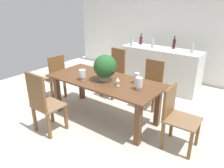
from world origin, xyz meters
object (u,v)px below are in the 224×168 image
flower_centerpiece (105,67)px  wine_bottle_dark (132,42)px  crystal_vase_right (82,74)px  wine_glass (118,80)px  chair_near_left (43,101)px  chair_far_left (115,71)px  dining_table (104,86)px  wine_bottle_tall (174,44)px  wine_bottle_amber (141,40)px  chair_far_right (152,81)px  wine_bottle_clear (153,43)px  kitchen_counter (160,68)px  chair_head_end (55,76)px  wine_bottle_green (192,48)px  chair_foot_end (176,114)px  crystal_vase_left (139,83)px  crystal_vase_center_near (137,77)px

flower_centerpiece → wine_bottle_dark: (-0.61, 1.84, 0.08)m
crystal_vase_right → wine_glass: (0.64, 0.16, -0.01)m
chair_near_left → chair_far_left: size_ratio=0.99×
dining_table → wine_bottle_dark: bearing=107.3°
flower_centerpiece → wine_bottle_tall: 2.21m
crystal_vase_right → wine_bottle_dark: size_ratio=0.75×
wine_glass → crystal_vase_right: bearing=-166.3°
wine_glass → wine_bottle_dark: 2.13m
flower_centerpiece → wine_bottle_amber: bearing=103.9°
chair_far_right → crystal_vase_right: bearing=-123.3°
wine_glass → wine_bottle_clear: size_ratio=0.51×
wine_glass → wine_bottle_dark: size_ratio=0.59×
chair_far_right → kitchen_counter: 1.07m
chair_head_end → wine_bottle_green: (2.24, 1.98, 0.55)m
chair_foot_end → flower_centerpiece: size_ratio=2.05×
chair_near_left → wine_bottle_dark: (-0.10, 2.79, 0.50)m
chair_far_left → wine_glass: (0.82, -1.07, 0.29)m
crystal_vase_left → wine_bottle_dark: size_ratio=0.79×
dining_table → flower_centerpiece: 0.38m
crystal_vase_left → wine_bottle_tall: bearing=98.3°
kitchen_counter → wine_bottle_tall: bearing=35.8°
crystal_vase_left → wine_bottle_amber: bearing=119.2°
chair_far_left → crystal_vase_center_near: (1.01, -0.78, 0.29)m
crystal_vase_left → wine_bottle_tall: wine_bottle_tall is taller
chair_far_left → crystal_vase_right: 1.27m
chair_near_left → wine_bottle_tall: bearing=-105.0°
wine_bottle_green → chair_far_right: bearing=-112.3°
dining_table → crystal_vase_left: (0.72, -0.02, 0.25)m
chair_near_left → wine_bottle_tall: size_ratio=3.53×
wine_bottle_tall → wine_bottle_green: bearing=-21.1°
chair_head_end → wine_bottle_green: bearing=136.3°
wine_bottle_tall → wine_bottle_green: wine_bottle_tall is taller
chair_far_right → wine_glass: bearing=-97.2°
chair_foot_end → dining_table: bearing=88.4°
dining_table → wine_bottle_dark: wine_bottle_dark is taller
crystal_vase_right → kitchen_counter: kitchen_counter is taller
chair_far_right → crystal_vase_right: 1.46m
dining_table → wine_glass: size_ratio=14.04×
wine_bottle_green → crystal_vase_center_near: bearing=-100.6°
crystal_vase_right → wine_bottle_tall: wine_bottle_tall is taller
crystal_vase_center_near → wine_bottle_tall: bearing=94.4°
wine_bottle_amber → chair_near_left: bearing=-89.5°
crystal_vase_right → wine_glass: 0.66m
wine_glass → wine_bottle_amber: 2.41m
wine_bottle_amber → crystal_vase_right: bearing=-84.9°
chair_head_end → crystal_vase_left: (2.07, -0.01, 0.33)m
crystal_vase_left → wine_bottle_clear: 2.07m
chair_far_right → crystal_vase_right: (-0.75, -1.20, 0.34)m
chair_foot_end → kitchen_counter: (-1.18, 1.99, -0.03)m
dining_table → chair_far_left: chair_far_left is taller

